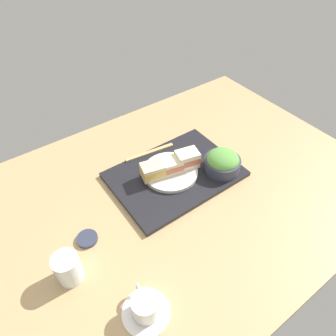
{
  "coord_description": "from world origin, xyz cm",
  "views": [
    {
      "loc": [
        43.31,
        55.03,
        80.29
      ],
      "look_at": [
        -1.2,
        -6.68,
        5.0
      ],
      "focal_mm": 32.78,
      "sensor_mm": 36.0,
      "label": 1
    }
  ],
  "objects_px": {
    "coffee_cup": "(145,307)",
    "small_sauce_dish": "(88,240)",
    "sandwich_plate": "(170,172)",
    "sandwich_middle": "(170,166)",
    "salad_bowl": "(222,162)",
    "sandwich_near": "(187,159)",
    "sandwich_far": "(153,171)",
    "chopsticks_pair": "(150,152)",
    "drinking_glass": "(68,268)"
  },
  "relations": [
    {
      "from": "sandwich_near",
      "to": "drinking_glass",
      "type": "distance_m",
      "value": 0.53
    },
    {
      "from": "sandwich_far",
      "to": "drinking_glass",
      "type": "height_order",
      "value": "drinking_glass"
    },
    {
      "from": "sandwich_far",
      "to": "chopsticks_pair",
      "type": "distance_m",
      "value": 0.14
    },
    {
      "from": "sandwich_near",
      "to": "chopsticks_pair",
      "type": "relative_size",
      "value": 0.48
    },
    {
      "from": "chopsticks_pair",
      "to": "sandwich_middle",
      "type": "bearing_deg",
      "value": 90.33
    },
    {
      "from": "sandwich_near",
      "to": "drinking_glass",
      "type": "xyz_separation_m",
      "value": [
        0.51,
        0.14,
        -0.01
      ]
    },
    {
      "from": "coffee_cup",
      "to": "drinking_glass",
      "type": "xyz_separation_m",
      "value": [
        0.11,
        -0.2,
        0.02
      ]
    },
    {
      "from": "salad_bowl",
      "to": "drinking_glass",
      "type": "xyz_separation_m",
      "value": [
        0.61,
        0.06,
        -0.01
      ]
    },
    {
      "from": "sandwich_near",
      "to": "small_sauce_dish",
      "type": "distance_m",
      "value": 0.43
    },
    {
      "from": "sandwich_near",
      "to": "chopsticks_pair",
      "type": "bearing_deg",
      "value": -65.91
    },
    {
      "from": "sandwich_far",
      "to": "salad_bowl",
      "type": "bearing_deg",
      "value": 154.99
    },
    {
      "from": "sandwich_far",
      "to": "salad_bowl",
      "type": "xyz_separation_m",
      "value": [
        -0.23,
        0.11,
        -0.0
      ]
    },
    {
      "from": "sandwich_middle",
      "to": "sandwich_near",
      "type": "bearing_deg",
      "value": 168.17
    },
    {
      "from": "salad_bowl",
      "to": "sandwich_middle",
      "type": "bearing_deg",
      "value": -29.65
    },
    {
      "from": "sandwich_plate",
      "to": "sandwich_middle",
      "type": "height_order",
      "value": "sandwich_middle"
    },
    {
      "from": "sandwich_near",
      "to": "sandwich_middle",
      "type": "xyz_separation_m",
      "value": [
        0.06,
        -0.01,
        -0.01
      ]
    },
    {
      "from": "sandwich_middle",
      "to": "sandwich_plate",
      "type": "bearing_deg",
      "value": 0.0
    },
    {
      "from": "coffee_cup",
      "to": "small_sauce_dish",
      "type": "distance_m",
      "value": 0.28
    },
    {
      "from": "chopsticks_pair",
      "to": "drinking_glass",
      "type": "height_order",
      "value": "drinking_glass"
    },
    {
      "from": "sandwich_plate",
      "to": "sandwich_far",
      "type": "height_order",
      "value": "sandwich_far"
    },
    {
      "from": "sandwich_plate",
      "to": "chopsticks_pair",
      "type": "xyz_separation_m",
      "value": [
        0.0,
        -0.13,
        -0.0
      ]
    },
    {
      "from": "small_sauce_dish",
      "to": "coffee_cup",
      "type": "bearing_deg",
      "value": 95.97
    },
    {
      "from": "chopsticks_pair",
      "to": "sandwich_far",
      "type": "bearing_deg",
      "value": 61.82
    },
    {
      "from": "sandwich_far",
      "to": "coffee_cup",
      "type": "bearing_deg",
      "value": 53.79
    },
    {
      "from": "sandwich_near",
      "to": "coffee_cup",
      "type": "bearing_deg",
      "value": 40.31
    },
    {
      "from": "salad_bowl",
      "to": "drinking_glass",
      "type": "bearing_deg",
      "value": 5.38
    },
    {
      "from": "drinking_glass",
      "to": "sandwich_near",
      "type": "bearing_deg",
      "value": -165.03
    },
    {
      "from": "sandwich_near",
      "to": "sandwich_far",
      "type": "xyz_separation_m",
      "value": [
        0.13,
        -0.03,
        -0.0
      ]
    },
    {
      "from": "coffee_cup",
      "to": "small_sauce_dish",
      "type": "relative_size",
      "value": 1.98
    },
    {
      "from": "small_sauce_dish",
      "to": "sandwich_far",
      "type": "bearing_deg",
      "value": -163.48
    },
    {
      "from": "sandwich_far",
      "to": "chopsticks_pair",
      "type": "bearing_deg",
      "value": -118.18
    },
    {
      "from": "sandwich_far",
      "to": "salad_bowl",
      "type": "distance_m",
      "value": 0.25
    },
    {
      "from": "sandwich_near",
      "to": "coffee_cup",
      "type": "distance_m",
      "value": 0.52
    },
    {
      "from": "sandwich_plate",
      "to": "sandwich_near",
      "type": "xyz_separation_m",
      "value": [
        -0.06,
        0.01,
        0.04
      ]
    },
    {
      "from": "sandwich_plate",
      "to": "drinking_glass",
      "type": "distance_m",
      "value": 0.47
    },
    {
      "from": "sandwich_middle",
      "to": "chopsticks_pair",
      "type": "xyz_separation_m",
      "value": [
        0.0,
        -0.13,
        -0.03
      ]
    },
    {
      "from": "sandwich_plate",
      "to": "sandwich_middle",
      "type": "xyz_separation_m",
      "value": [
        0.0,
        0.0,
        0.03
      ]
    },
    {
      "from": "salad_bowl",
      "to": "small_sauce_dish",
      "type": "bearing_deg",
      "value": -2.08
    },
    {
      "from": "sandwich_near",
      "to": "coffee_cup",
      "type": "relative_size",
      "value": 0.76
    },
    {
      "from": "sandwich_plate",
      "to": "sandwich_middle",
      "type": "relative_size",
      "value": 2.12
    },
    {
      "from": "coffee_cup",
      "to": "sandwich_far",
      "type": "bearing_deg",
      "value": -126.21
    },
    {
      "from": "chopsticks_pair",
      "to": "small_sauce_dish",
      "type": "distance_m",
      "value": 0.41
    },
    {
      "from": "sandwich_plate",
      "to": "salad_bowl",
      "type": "distance_m",
      "value": 0.19
    },
    {
      "from": "chopsticks_pair",
      "to": "coffee_cup",
      "type": "relative_size",
      "value": 1.6
    },
    {
      "from": "sandwich_middle",
      "to": "sandwich_far",
      "type": "distance_m",
      "value": 0.07
    },
    {
      "from": "sandwich_near",
      "to": "coffee_cup",
      "type": "height_order",
      "value": "sandwich_near"
    },
    {
      "from": "sandwich_far",
      "to": "drinking_glass",
      "type": "relative_size",
      "value": 0.98
    },
    {
      "from": "sandwich_plate",
      "to": "coffee_cup",
      "type": "bearing_deg",
      "value": 46.57
    },
    {
      "from": "chopsticks_pair",
      "to": "small_sauce_dish",
      "type": "height_order",
      "value": "chopsticks_pair"
    },
    {
      "from": "sandwich_near",
      "to": "sandwich_middle",
      "type": "bearing_deg",
      "value": -11.83
    }
  ]
}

